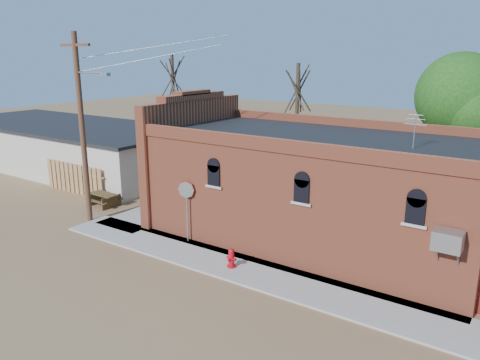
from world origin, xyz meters
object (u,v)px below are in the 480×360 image
Objects in this scene: brick_bar at (310,186)px; stop_sign at (187,196)px; fire_hydrant at (231,258)px; trash_barrel at (156,197)px; picnic_table at (104,198)px; utility_pole at (83,125)px.

brick_bar is 5.45m from stop_sign.
fire_hydrant is 0.98× the size of trash_barrel.
brick_bar is 9.16m from trash_barrel.
utility_pole is at bearing -54.75° from picnic_table.
utility_pole is at bearing -102.85° from trash_barrel.
brick_bar reaches higher than picnic_table.
picnic_table is at bearing 173.15° from stop_sign.
brick_bar reaches higher than trash_barrel.
utility_pole reaches higher than trash_barrel.
brick_bar is 6.08× the size of stop_sign.
utility_pole is 6.38m from stop_sign.
brick_bar reaches higher than stop_sign.
brick_bar is 11.53m from picnic_table.
stop_sign reaches higher than fire_hydrant.
brick_bar is 10.96m from utility_pole.
picnic_table is at bearing -168.37° from brick_bar.
utility_pole reaches higher than fire_hydrant.
fire_hydrant is 0.46× the size of picnic_table.
trash_barrel reaches higher than fire_hydrant.
fire_hydrant is at bearing -14.82° from stop_sign.
picnic_table is (-11.14, -2.29, -1.89)m from brick_bar.
brick_bar is 21.59× the size of fire_hydrant.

